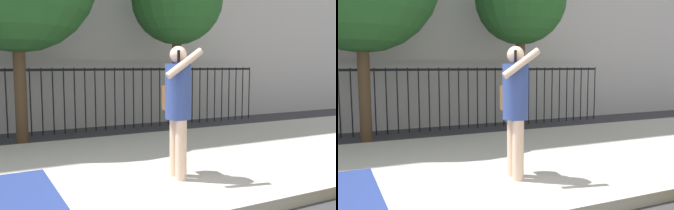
{
  "view_description": "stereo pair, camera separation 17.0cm",
  "coord_description": "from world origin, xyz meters",
  "views": [
    {
      "loc": [
        -1.2,
        -2.94,
        1.65
      ],
      "look_at": [
        1.0,
        1.5,
        1.1
      ],
      "focal_mm": 38.34,
      "sensor_mm": 36.0,
      "label": 1
    },
    {
      "loc": [
        -1.04,
        -3.01,
        1.65
      ],
      "look_at": [
        1.0,
        1.5,
        1.1
      ],
      "focal_mm": 38.34,
      "sensor_mm": 36.0,
      "label": 2
    }
  ],
  "objects": [
    {
      "name": "sidewalk",
      "position": [
        0.0,
        2.2,
        0.07
      ],
      "size": [
        28.0,
        4.4,
        0.15
      ],
      "primitive_type": "cube",
      "color": "#B2ADA3",
      "rests_on": "ground"
    },
    {
      "name": "iron_fence",
      "position": [
        0.0,
        5.9,
        1.02
      ],
      "size": [
        12.03,
        0.04,
        1.6
      ],
      "color": "black",
      "rests_on": "ground"
    },
    {
      "name": "pedestrian_on_phone",
      "position": [
        1.01,
        1.23,
        1.17
      ],
      "size": [
        0.51,
        0.67,
        1.75
      ],
      "color": "beige",
      "rests_on": "sidewalk"
    }
  ]
}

